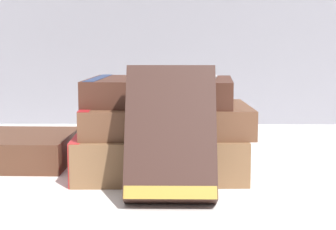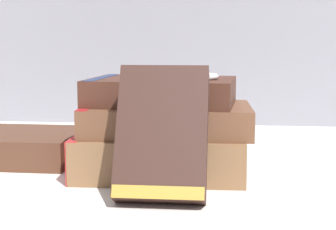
{
  "view_description": "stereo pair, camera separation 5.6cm",
  "coord_description": "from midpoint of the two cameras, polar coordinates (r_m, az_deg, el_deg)",
  "views": [
    {
      "loc": [
        0.02,
        -0.57,
        0.15
      ],
      "look_at": [
        0.01,
        0.04,
        0.07
      ],
      "focal_mm": 60.0,
      "sensor_mm": 36.0,
      "label": 1
    },
    {
      "loc": [
        0.07,
        -0.57,
        0.15
      ],
      "look_at": [
        0.01,
        0.04,
        0.07
      ],
      "focal_mm": 60.0,
      "sensor_mm": 36.0,
      "label": 2
    }
  ],
  "objects": [
    {
      "name": "reading_glasses",
      "position": [
        0.79,
        -3.62,
        -3.21
      ],
      "size": [
        0.11,
        0.08,
        0.0
      ],
      "rotation": [
        0.0,
        0.0,
        -0.31
      ],
      "color": "#ADADB2",
      "rests_on": "ground_plane"
    },
    {
      "name": "book_leaning_front",
      "position": [
        0.53,
        2.4,
        -2.42
      ],
      "size": [
        0.09,
        0.08,
        0.13
      ],
      "rotation": [
        -0.47,
        0.0,
        0.0
      ],
      "color": "#331E19",
      "rests_on": "ground_plane"
    },
    {
      "name": "book_flat_middle",
      "position": [
        0.63,
        2.0,
        -0.44
      ],
      "size": [
        0.19,
        0.13,
        0.03
      ],
      "rotation": [
        0.0,
        0.0,
        0.04
      ],
      "color": "brown",
      "rests_on": "book_flat_bottom"
    },
    {
      "name": "book_flat_bottom",
      "position": [
        0.64,
        1.16,
        -3.97
      ],
      "size": [
        0.19,
        0.14,
        0.05
      ],
      "rotation": [
        0.0,
        0.0,
        0.03
      ],
      "color": "brown",
      "rests_on": "ground_plane"
    },
    {
      "name": "pocket_watch",
      "position": [
        0.63,
        5.35,
        3.93
      ],
      "size": [
        0.05,
        0.06,
        0.01
      ],
      "color": "silver",
      "rests_on": "book_flat_top"
    },
    {
      "name": "book_flat_top",
      "position": [
        0.64,
        1.79,
        2.41
      ],
      "size": [
        0.17,
        0.13,
        0.03
      ],
      "rotation": [
        0.0,
        0.0,
        -0.06
      ],
      "color": "#422319",
      "rests_on": "book_flat_middle"
    },
    {
      "name": "ground_plane",
      "position": [
        0.6,
        1.42,
        -7.14
      ],
      "size": [
        3.0,
        3.0,
        0.0
      ],
      "primitive_type": "plane",
      "color": "silver"
    }
  ]
}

